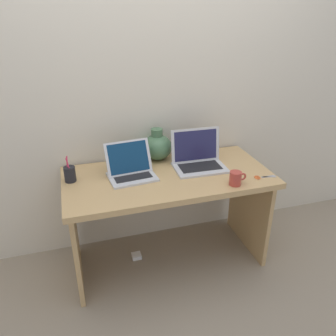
# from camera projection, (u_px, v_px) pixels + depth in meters

# --- Properties ---
(ground_plane) EXTENTS (6.00, 6.00, 0.00)m
(ground_plane) POSITION_uv_depth(u_px,v_px,m) (168.00, 258.00, 2.56)
(ground_plane) COLOR gray
(back_wall) EXTENTS (4.40, 0.04, 2.40)m
(back_wall) POSITION_uv_depth(u_px,v_px,m) (153.00, 90.00, 2.37)
(back_wall) COLOR beige
(back_wall) RESTS_ON ground
(desk) EXTENTS (1.38, 0.67, 0.72)m
(desk) POSITION_uv_depth(u_px,v_px,m) (168.00, 195.00, 2.32)
(desk) COLOR tan
(desk) RESTS_ON ground
(laptop_left) EXTENTS (0.32, 0.26, 0.22)m
(laptop_left) POSITION_uv_depth(u_px,v_px,m) (130.00, 168.00, 2.21)
(laptop_left) COLOR silver
(laptop_left) RESTS_ON desk
(laptop_right) EXTENTS (0.36, 0.26, 0.25)m
(laptop_right) POSITION_uv_depth(u_px,v_px,m) (198.00, 157.00, 2.35)
(laptop_right) COLOR silver
(laptop_right) RESTS_ON desk
(green_vase) EXTENTS (0.22, 0.22, 0.23)m
(green_vase) POSITION_uv_depth(u_px,v_px,m) (157.00, 146.00, 2.45)
(green_vase) COLOR #47704C
(green_vase) RESTS_ON desk
(coffee_mug) EXTENTS (0.11, 0.08, 0.09)m
(coffee_mug) POSITION_uv_depth(u_px,v_px,m) (236.00, 178.00, 2.11)
(coffee_mug) COLOR #B23D33
(coffee_mug) RESTS_ON desk
(pen_cup) EXTENTS (0.07, 0.07, 0.17)m
(pen_cup) POSITION_uv_depth(u_px,v_px,m) (70.00, 174.00, 2.15)
(pen_cup) COLOR black
(pen_cup) RESTS_ON desk
(scissors) EXTENTS (0.15, 0.05, 0.01)m
(scissors) POSITION_uv_depth(u_px,v_px,m) (261.00, 177.00, 2.21)
(scissors) COLOR #B7B7BC
(scissors) RESTS_ON desk
(power_brick) EXTENTS (0.07, 0.07, 0.03)m
(power_brick) POSITION_uv_depth(u_px,v_px,m) (136.00, 256.00, 2.57)
(power_brick) COLOR white
(power_brick) RESTS_ON ground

